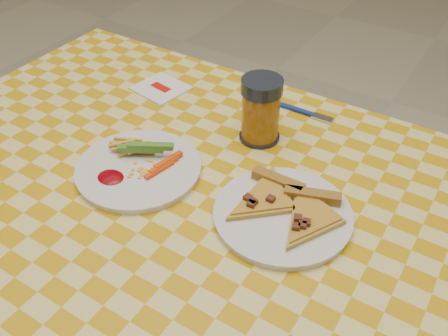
{
  "coord_description": "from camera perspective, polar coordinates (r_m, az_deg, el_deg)",
  "views": [
    {
      "loc": [
        0.44,
        -0.56,
        1.39
      ],
      "look_at": [
        0.05,
        0.07,
        0.78
      ],
      "focal_mm": 40.0,
      "sensor_mm": 36.0,
      "label": 1
    }
  ],
  "objects": [
    {
      "name": "plate_right",
      "position": [
        0.89,
        6.71,
        -5.39
      ],
      "size": [
        0.25,
        0.25,
        0.01
      ],
      "primitive_type": "cylinder",
      "rotation": [
        0.0,
        0.0,
        -0.06
      ],
      "color": "silver",
      "rests_on": "table"
    },
    {
      "name": "plate_left",
      "position": [
        0.99,
        -9.71,
        -0.16
      ],
      "size": [
        0.28,
        0.28,
        0.01
      ],
      "primitive_type": "cylinder",
      "rotation": [
        0.0,
        0.0,
        -0.18
      ],
      "color": "silver",
      "rests_on": "table"
    },
    {
      "name": "fries_veggies",
      "position": [
        0.99,
        -9.67,
        1.18
      ],
      "size": [
        0.16,
        0.15,
        0.04
      ],
      "color": "gold",
      "rests_on": "plate_left"
    },
    {
      "name": "napkin",
      "position": [
        1.25,
        -7.23,
        9.03
      ],
      "size": [
        0.13,
        0.13,
        0.01
      ],
      "rotation": [
        0.0,
        0.0,
        -0.17
      ],
      "color": "white",
      "rests_on": "table"
    },
    {
      "name": "fork",
      "position": [
        1.16,
        8.94,
        6.4
      ],
      "size": [
        0.15,
        0.02,
        0.01
      ],
      "rotation": [
        0.0,
        0.0,
        0.0
      ],
      "color": "navy",
      "rests_on": "table"
    },
    {
      "name": "drink_glass",
      "position": [
        1.03,
        4.22,
        6.58
      ],
      "size": [
        0.09,
        0.09,
        0.14
      ],
      "color": "black",
      "rests_on": "table"
    },
    {
      "name": "table",
      "position": [
        1.0,
        -4.24,
        -5.29
      ],
      "size": [
        1.28,
        0.88,
        0.76
      ],
      "color": "silver",
      "rests_on": "ground"
    },
    {
      "name": "pizza_slices",
      "position": [
        0.89,
        7.33,
        -4.2
      ],
      "size": [
        0.24,
        0.23,
        0.02
      ],
      "color": "gold",
      "rests_on": "plate_right"
    }
  ]
}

